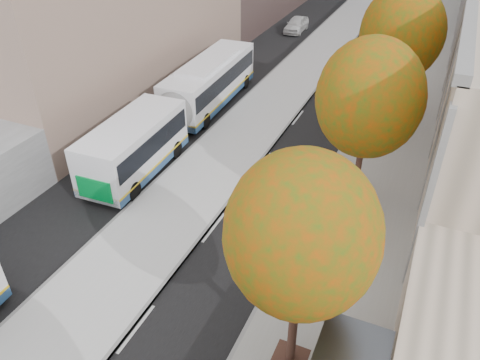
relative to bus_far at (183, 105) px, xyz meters
The scene contains 7 objects.
bus_platform 10.09m from the bus_far, 68.54° to the left, with size 4.25×150.00×0.15m, color #B2B2B2.
sidewalk 14.98m from the bus_far, 38.55° to the left, with size 4.75×150.00×0.08m, color gray.
tree_c 17.29m from the bus_far, 48.81° to the right, with size 4.20×4.20×7.28m.
tree_d 12.36m from the bus_far, 18.46° to the right, with size 4.40×4.40×7.60m.
tree_e 12.98m from the bus_far, 25.41° to the left, with size 4.60×4.60×7.92m.
bus_far is the anchor object (origin of this frame).
distant_car 22.34m from the bus_far, 90.44° to the left, with size 1.64×4.08×1.39m, color silver.
Camera 1 is at (5.91, 3.78, 13.24)m, focal length 35.00 mm.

